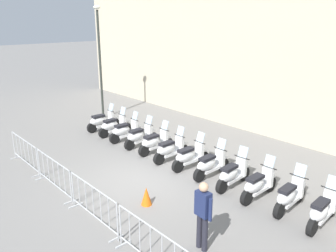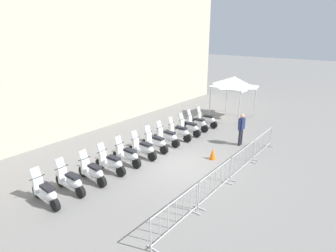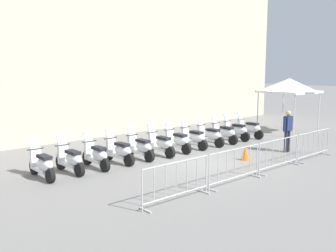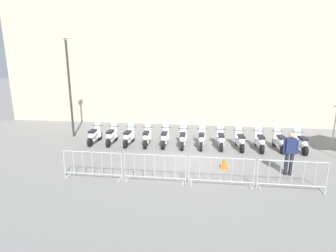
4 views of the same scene
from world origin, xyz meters
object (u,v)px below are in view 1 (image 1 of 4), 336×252
at_px(motorcycle_3, 139,136).
at_px(motorcycle_8, 232,174).
at_px(motorcycle_0, 102,121).
at_px(street_lamp, 100,52).
at_px(motorcycle_1, 113,126).
at_px(motorcycle_5, 170,149).
at_px(officer_near_row_end, 203,212).
at_px(motorcycle_10, 289,196).
at_px(motorcycle_2, 125,131).
at_px(motorcycle_4, 155,142).
at_px(barrier_segment_1, 54,175).
at_px(motorcycle_9, 258,185).
at_px(motorcycle_11, 322,211).
at_px(traffic_cone, 146,196).
at_px(motorcycle_6, 189,156).
at_px(barrier_segment_3, 151,247).
at_px(barrier_segment_0, 25,153).
at_px(barrier_segment_2, 93,204).
at_px(motorcycle_7, 210,164).

xyz_separation_m(motorcycle_3, motorcycle_8, (4.84, 0.29, 0.00)).
relative_size(motorcycle_0, street_lamp, 0.30).
height_order(motorcycle_1, motorcycle_5, same).
height_order(street_lamp, officer_near_row_end, street_lamp).
height_order(motorcycle_1, street_lamp, street_lamp).
xyz_separation_m(motorcycle_5, street_lamp, (-6.71, 0.79, 3.01)).
xyz_separation_m(motorcycle_0, motorcycle_10, (9.68, 0.69, 0.00)).
xyz_separation_m(motorcycle_2, street_lamp, (-3.80, 0.97, 3.01)).
distance_m(motorcycle_4, barrier_segment_1, 4.33).
relative_size(motorcycle_9, barrier_segment_1, 0.75).
distance_m(motorcycle_11, traffic_cone, 4.74).
relative_size(motorcycle_10, motorcycle_11, 1.00).
relative_size(motorcycle_2, motorcycle_8, 1.00).
bearing_deg(motorcycle_3, motorcycle_6, 3.78).
height_order(motorcycle_2, officer_near_row_end, officer_near_row_end).
xyz_separation_m(motorcycle_2, barrier_segment_1, (2.46, -4.12, 0.07)).
xyz_separation_m(motorcycle_1, motorcycle_4, (2.90, 0.20, 0.00)).
bearing_deg(motorcycle_3, motorcycle_10, 4.12).
xyz_separation_m(motorcycle_3, motorcycle_4, (0.96, 0.07, 0.00)).
bearing_deg(motorcycle_0, motorcycle_4, 4.09).
distance_m(motorcycle_1, barrier_segment_3, 9.03).
bearing_deg(motorcycle_0, barrier_segment_0, -64.26).
relative_size(motorcycle_5, street_lamp, 0.30).
distance_m(motorcycle_4, barrier_segment_3, 6.64).
xyz_separation_m(motorcycle_5, traffic_cone, (2.09, -2.55, -0.18)).
distance_m(motorcycle_0, motorcycle_8, 7.76).
bearing_deg(motorcycle_11, motorcycle_0, -176.41).
relative_size(motorcycle_4, barrier_segment_0, 0.75).
distance_m(motorcycle_0, street_lamp, 3.70).
relative_size(motorcycle_8, barrier_segment_1, 0.75).
height_order(motorcycle_11, barrier_segment_2, motorcycle_11).
xyz_separation_m(motorcycle_8, barrier_segment_3, (1.42, -4.21, 0.07)).
relative_size(motorcycle_10, barrier_segment_1, 0.75).
relative_size(motorcycle_2, barrier_segment_1, 0.75).
bearing_deg(motorcycle_10, motorcycle_6, -175.62).
relative_size(motorcycle_5, motorcycle_9, 1.00).
distance_m(motorcycle_5, motorcycle_9, 3.88).
relative_size(motorcycle_4, barrier_segment_3, 0.75).
relative_size(motorcycle_9, traffic_cone, 3.14).
bearing_deg(traffic_cone, motorcycle_8, 73.49).
height_order(motorcycle_1, traffic_cone, motorcycle_1).
relative_size(motorcycle_1, barrier_segment_1, 0.75).
bearing_deg(motorcycle_7, motorcycle_8, 0.25).
xyz_separation_m(motorcycle_4, motorcycle_8, (3.88, 0.21, 0.00)).
xyz_separation_m(motorcycle_4, street_lamp, (-5.74, 0.79, 3.01)).
bearing_deg(motorcycle_2, motorcycle_8, 3.87).
height_order(motorcycle_3, motorcycle_7, same).
distance_m(motorcycle_9, barrier_segment_3, 4.29).
xyz_separation_m(motorcycle_1, motorcycle_11, (9.68, 0.59, 0.00)).
bearing_deg(motorcycle_3, barrier_segment_3, -32.09).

